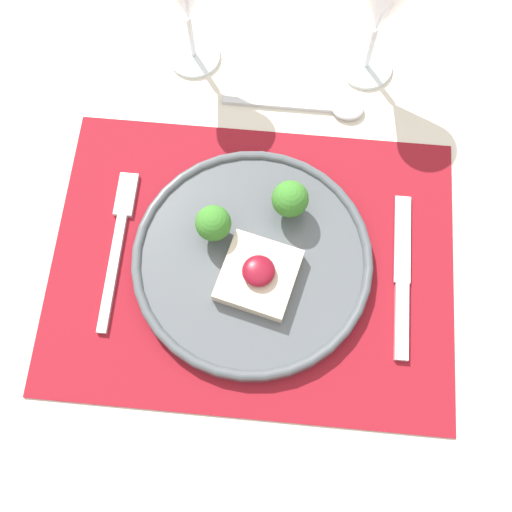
{
  "coord_description": "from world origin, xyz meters",
  "views": [
    {
      "loc": [
        0.03,
        -0.23,
        1.48
      ],
      "look_at": [
        0.0,
        0.0,
        0.8
      ],
      "focal_mm": 42.0,
      "sensor_mm": 36.0,
      "label": 1
    }
  ],
  "objects_px": {
    "fork": "(119,238)",
    "wine_glass_near": "(382,6)",
    "dinner_plate": "(256,256)",
    "knife": "(402,286)",
    "spoon": "(324,107)"
  },
  "relations": [
    {
      "from": "fork",
      "to": "wine_glass_near",
      "type": "distance_m",
      "value": 0.43
    },
    {
      "from": "knife",
      "to": "wine_glass_near",
      "type": "distance_m",
      "value": 0.34
    },
    {
      "from": "knife",
      "to": "wine_glass_near",
      "type": "bearing_deg",
      "value": 101.56
    },
    {
      "from": "spoon",
      "to": "knife",
      "type": "bearing_deg",
      "value": -61.67
    },
    {
      "from": "dinner_plate",
      "to": "spoon",
      "type": "height_order",
      "value": "dinner_plate"
    },
    {
      "from": "dinner_plate",
      "to": "knife",
      "type": "distance_m",
      "value": 0.18
    },
    {
      "from": "knife",
      "to": "spoon",
      "type": "relative_size",
      "value": 1.09
    },
    {
      "from": "knife",
      "to": "wine_glass_near",
      "type": "relative_size",
      "value": 1.21
    },
    {
      "from": "fork",
      "to": "knife",
      "type": "xyz_separation_m",
      "value": [
        0.36,
        -0.03,
        0.0
      ]
    },
    {
      "from": "dinner_plate",
      "to": "fork",
      "type": "xyz_separation_m",
      "value": [
        -0.17,
        0.01,
        -0.01
      ]
    },
    {
      "from": "knife",
      "to": "dinner_plate",
      "type": "bearing_deg",
      "value": 176.24
    },
    {
      "from": "fork",
      "to": "wine_glass_near",
      "type": "xyz_separation_m",
      "value": [
        0.3,
        0.29,
        0.11
      ]
    },
    {
      "from": "dinner_plate",
      "to": "fork",
      "type": "distance_m",
      "value": 0.18
    },
    {
      "from": "dinner_plate",
      "to": "knife",
      "type": "relative_size",
      "value": 1.4
    },
    {
      "from": "knife",
      "to": "fork",
      "type": "bearing_deg",
      "value": 176.99
    }
  ]
}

